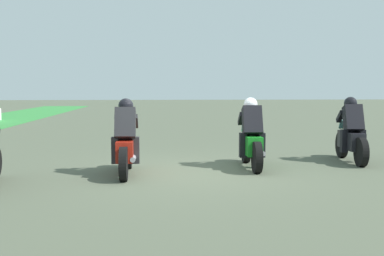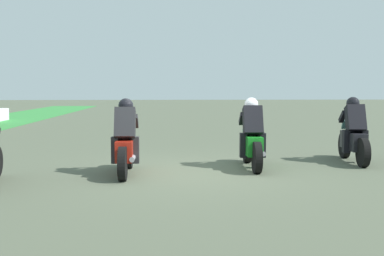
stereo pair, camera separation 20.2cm
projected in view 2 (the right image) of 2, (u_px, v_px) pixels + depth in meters
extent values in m
plane|color=#4E5643|center=(191.00, 172.00, 9.68)|extent=(120.00, 120.00, 0.00)
cylinder|color=black|center=(344.00, 145.00, 11.63)|extent=(0.65, 0.19, 0.64)
cylinder|color=black|center=(363.00, 153.00, 10.24)|extent=(0.65, 0.19, 0.64)
cube|color=black|center=(353.00, 141.00, 10.92)|extent=(1.12, 0.41, 0.40)
ellipsoid|color=black|center=(352.00, 127.00, 10.99)|extent=(0.50, 0.34, 0.24)
cube|color=red|center=(361.00, 142.00, 10.41)|extent=(0.07, 0.16, 0.08)
cylinder|color=#A5A5AD|center=(365.00, 148.00, 10.58)|extent=(0.43, 0.14, 0.10)
cube|color=black|center=(355.00, 119.00, 10.78)|extent=(0.52, 0.44, 0.66)
sphere|color=black|center=(353.00, 103.00, 10.97)|extent=(0.32, 0.32, 0.30)
cube|color=slate|center=(347.00, 124.00, 11.39)|extent=(0.18, 0.27, 0.23)
cube|color=black|center=(346.00, 141.00, 10.81)|extent=(0.19, 0.15, 0.52)
cube|color=black|center=(364.00, 141.00, 10.79)|extent=(0.19, 0.15, 0.52)
cube|color=black|center=(343.00, 117.00, 11.16)|extent=(0.39, 0.13, 0.31)
cube|color=black|center=(358.00, 117.00, 11.15)|extent=(0.39, 0.13, 0.31)
cylinder|color=black|center=(247.00, 149.00, 10.90)|extent=(0.64, 0.16, 0.64)
cylinder|color=black|center=(257.00, 158.00, 9.50)|extent=(0.64, 0.16, 0.64)
cube|color=#177E1F|center=(252.00, 145.00, 10.19)|extent=(1.11, 0.35, 0.40)
ellipsoid|color=#177E1F|center=(251.00, 130.00, 10.26)|extent=(0.49, 0.31, 0.24)
cube|color=red|center=(256.00, 147.00, 9.68)|extent=(0.06, 0.16, 0.08)
cylinder|color=#A5A5AD|center=(262.00, 153.00, 9.85)|extent=(0.42, 0.11, 0.10)
cube|color=black|center=(253.00, 121.00, 10.04)|extent=(0.49, 0.41, 0.66)
sphere|color=silver|center=(251.00, 104.00, 10.23)|extent=(0.31, 0.31, 0.30)
cube|color=#5C9693|center=(249.00, 127.00, 10.65)|extent=(0.16, 0.26, 0.23)
cube|color=black|center=(243.00, 145.00, 10.06)|extent=(0.18, 0.14, 0.52)
cube|color=black|center=(262.00, 145.00, 10.07)|extent=(0.18, 0.14, 0.52)
cube|color=black|center=(242.00, 119.00, 10.41)|extent=(0.39, 0.11, 0.31)
cube|color=black|center=(258.00, 119.00, 10.42)|extent=(0.39, 0.11, 0.31)
cylinder|color=black|center=(129.00, 153.00, 10.12)|extent=(0.64, 0.14, 0.64)
cylinder|color=black|center=(123.00, 164.00, 8.73)|extent=(0.64, 0.14, 0.64)
cube|color=#A21E12|center=(126.00, 149.00, 9.41)|extent=(1.10, 0.32, 0.40)
ellipsoid|color=#A21E12|center=(126.00, 134.00, 9.48)|extent=(0.48, 0.30, 0.24)
cube|color=red|center=(123.00, 152.00, 8.90)|extent=(0.06, 0.16, 0.08)
cylinder|color=#A5A5AD|center=(133.00, 158.00, 9.08)|extent=(0.42, 0.10, 0.10)
cube|color=#242427|center=(125.00, 124.00, 9.27)|extent=(0.48, 0.40, 0.66)
sphere|color=black|center=(126.00, 106.00, 9.46)|extent=(0.30, 0.30, 0.30)
cube|color=#56915B|center=(128.00, 130.00, 9.88)|extent=(0.15, 0.26, 0.23)
cube|color=#242427|center=(115.00, 150.00, 9.28)|extent=(0.18, 0.14, 0.52)
cube|color=#242427|center=(136.00, 150.00, 9.30)|extent=(0.18, 0.14, 0.52)
cube|color=#242427|center=(118.00, 121.00, 9.63)|extent=(0.39, 0.10, 0.31)
cube|color=#242427|center=(136.00, 121.00, 9.65)|extent=(0.39, 0.10, 0.31)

